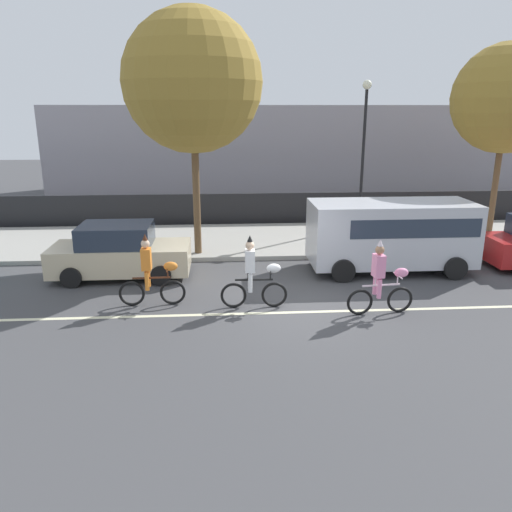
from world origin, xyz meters
TOP-DOWN VIEW (x-y plane):
  - ground_plane at (0.00, 0.00)m, footprint 80.00×80.00m
  - road_centre_line at (0.00, -0.50)m, footprint 36.00×0.14m
  - sidewalk_curb at (0.00, 6.50)m, footprint 60.00×5.00m
  - fence_line at (0.00, 9.40)m, footprint 40.00×0.08m
  - building_backdrop at (3.04, 18.00)m, footprint 28.00×8.00m
  - parade_cyclist_orange at (-3.72, 0.25)m, footprint 1.72×0.50m
  - parade_cyclist_zebra at (-1.09, -0.08)m, footprint 1.72×0.50m
  - parade_cyclist_pink at (2.01, -0.70)m, footprint 1.72×0.50m
  - parked_van_silver at (3.41, 2.70)m, footprint 5.00×2.22m
  - parked_car_beige at (-4.98, 2.62)m, footprint 4.10×1.92m
  - street_lamp_post at (3.87, 8.18)m, footprint 0.36×0.36m
  - street_tree_near_lamp at (-2.74, 4.61)m, footprint 4.44×4.44m
  - street_tree_far_corner at (8.90, 6.94)m, footprint 4.09×4.09m

SIDE VIEW (x-z plane):
  - ground_plane at x=0.00m, z-range 0.00..0.00m
  - road_centre_line at x=0.00m, z-range 0.00..0.01m
  - sidewalk_curb at x=0.00m, z-range 0.00..0.15m
  - fence_line at x=0.00m, z-range 0.00..1.40m
  - parked_car_beige at x=-4.98m, z-range -0.04..1.60m
  - parade_cyclist_orange at x=-3.72m, z-range -0.12..1.80m
  - parade_cyclist_zebra at x=-1.09m, z-range -0.12..1.80m
  - parade_cyclist_pink at x=2.01m, z-range -0.12..1.80m
  - parked_van_silver at x=3.41m, z-range 0.19..2.37m
  - building_backdrop at x=3.04m, z-range 0.00..5.10m
  - street_lamp_post at x=3.87m, z-range 1.06..6.92m
  - street_tree_far_corner at x=8.90m, z-range 1.69..8.89m
  - street_tree_near_lamp at x=-2.74m, z-range 1.83..9.64m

